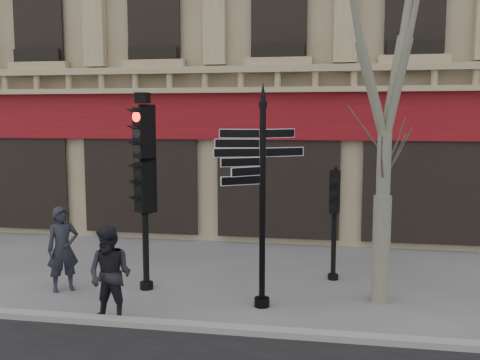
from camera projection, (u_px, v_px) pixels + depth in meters
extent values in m
plane|color=#5E5E63|center=(251.00, 304.00, 10.25)|extent=(80.00, 80.00, 0.00)
cube|color=gray|center=(238.00, 330.00, 8.88)|extent=(80.00, 0.25, 0.12)
cube|color=maroon|center=(278.00, 116.00, 14.60)|extent=(28.00, 0.25, 1.30)
cube|color=#978362|center=(278.00, 79.00, 14.26)|extent=(28.00, 0.35, 0.74)
cylinder|color=black|center=(262.00, 209.00, 9.93)|extent=(0.11, 0.11, 3.74)
cylinder|color=black|center=(262.00, 302.00, 10.14)|extent=(0.29, 0.29, 0.17)
cone|color=black|center=(263.00, 92.00, 9.67)|extent=(0.12, 0.12, 0.37)
cylinder|color=black|center=(145.00, 201.00, 10.96)|extent=(0.13, 0.13, 3.73)
cylinder|color=black|center=(147.00, 285.00, 11.17)|extent=(0.28, 0.28, 0.15)
cube|color=black|center=(144.00, 187.00, 10.92)|extent=(0.54, 0.47, 1.01)
cube|color=black|center=(143.00, 133.00, 10.79)|extent=(0.54, 0.47, 1.01)
sphere|color=#FF0C05|center=(143.00, 119.00, 10.76)|extent=(0.21, 0.21, 0.21)
cube|color=black|center=(143.00, 98.00, 10.71)|extent=(0.34, 0.37, 0.21)
cylinder|color=black|center=(334.00, 225.00, 11.69)|extent=(0.12, 0.12, 2.43)
cylinder|color=black|center=(333.00, 276.00, 11.83)|extent=(0.25, 0.25, 0.14)
cube|color=black|center=(335.00, 191.00, 11.60)|extent=(0.43, 0.32, 0.92)
cylinder|color=gray|center=(381.00, 249.00, 10.29)|extent=(0.34, 0.34, 2.09)
cylinder|color=gray|center=(384.00, 166.00, 10.10)|extent=(0.27, 0.27, 1.33)
imported|color=#20212A|center=(63.00, 249.00, 10.97)|extent=(0.76, 0.73, 1.76)
imported|color=black|center=(110.00, 275.00, 9.27)|extent=(0.91, 0.75, 1.70)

